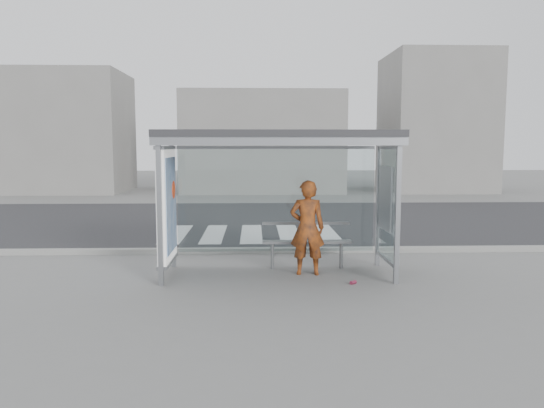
{
  "coord_description": "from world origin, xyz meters",
  "views": [
    {
      "loc": [
        -0.43,
        -9.5,
        2.37
      ],
      "look_at": [
        -0.1,
        0.2,
        1.28
      ],
      "focal_mm": 35.0,
      "sensor_mm": 36.0,
      "label": 1
    }
  ],
  "objects_px": {
    "bus_shelter": "(257,166)",
    "person": "(307,228)",
    "bench": "(307,241)",
    "soda_can": "(353,282)"
  },
  "relations": [
    {
      "from": "bus_shelter",
      "to": "person",
      "type": "bearing_deg",
      "value": -2.75
    },
    {
      "from": "person",
      "to": "bench",
      "type": "xyz_separation_m",
      "value": [
        0.04,
        0.48,
        -0.34
      ]
    },
    {
      "from": "bus_shelter",
      "to": "bench",
      "type": "xyz_separation_m",
      "value": [
        0.95,
        0.44,
        -1.46
      ]
    },
    {
      "from": "person",
      "to": "bench",
      "type": "height_order",
      "value": "person"
    },
    {
      "from": "soda_can",
      "to": "bus_shelter",
      "type": "bearing_deg",
      "value": 154.59
    },
    {
      "from": "bench",
      "to": "soda_can",
      "type": "relative_size",
      "value": 14.54
    },
    {
      "from": "bench",
      "to": "soda_can",
      "type": "xyz_separation_m",
      "value": [
        0.68,
        -1.21,
        -0.49
      ]
    },
    {
      "from": "bus_shelter",
      "to": "bench",
      "type": "relative_size",
      "value": 2.49
    },
    {
      "from": "bus_shelter",
      "to": "person",
      "type": "relative_size",
      "value": 2.45
    },
    {
      "from": "bus_shelter",
      "to": "soda_can",
      "type": "xyz_separation_m",
      "value": [
        1.63,
        -0.78,
        -1.95
      ]
    }
  ]
}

